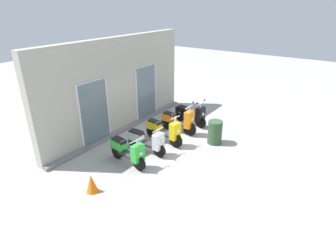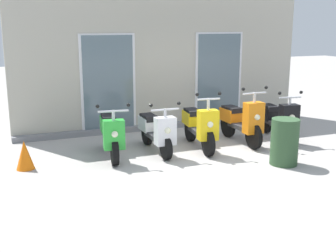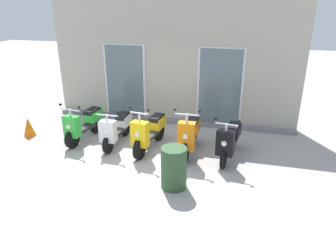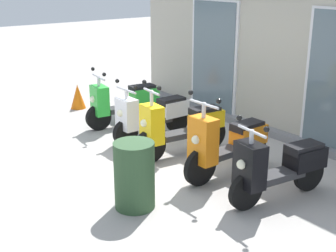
# 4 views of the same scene
# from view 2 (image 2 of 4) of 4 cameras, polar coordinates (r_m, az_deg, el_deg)

# --- Properties ---
(ground_plane) EXTENTS (40.00, 40.00, 0.00)m
(ground_plane) POSITION_cam_2_polar(r_m,az_deg,el_deg) (8.54, 6.34, -4.07)
(ground_plane) COLOR #A8A39E
(storefront_facade) EXTENTS (7.27, 0.50, 3.55)m
(storefront_facade) POSITION_cam_2_polar(r_m,az_deg,el_deg) (10.75, -0.57, 8.95)
(storefront_facade) COLOR #B2AD9E
(storefront_facade) RESTS_ON ground_plane
(scooter_green) EXTENTS (0.62, 1.53, 1.13)m
(scooter_green) POSITION_cam_2_polar(r_m,az_deg,el_deg) (8.48, -7.43, -1.00)
(scooter_green) COLOR black
(scooter_green) RESTS_ON ground_plane
(scooter_white) EXTENTS (0.63, 1.56, 1.09)m
(scooter_white) POSITION_cam_2_polar(r_m,az_deg,el_deg) (8.75, -1.57, -0.59)
(scooter_white) COLOR black
(scooter_white) RESTS_ON ground_plane
(scooter_yellow) EXTENTS (0.56, 1.66, 1.25)m
(scooter_yellow) POSITION_cam_2_polar(r_m,az_deg,el_deg) (9.00, 4.08, 0.01)
(scooter_yellow) COLOR black
(scooter_yellow) RESTS_ON ground_plane
(scooter_orange) EXTENTS (0.61, 1.58, 1.29)m
(scooter_orange) POSITION_cam_2_polar(r_m,az_deg,el_deg) (9.48, 9.54, 0.75)
(scooter_orange) COLOR black
(scooter_orange) RESTS_ON ground_plane
(scooter_black) EXTENTS (0.59, 1.54, 1.15)m
(scooter_black) POSITION_cam_2_polar(r_m,az_deg,el_deg) (10.01, 14.09, 0.99)
(scooter_black) COLOR black
(scooter_black) RESTS_ON ground_plane
(trash_bin) EXTENTS (0.50, 0.50, 0.85)m
(trash_bin) POSITION_cam_2_polar(r_m,az_deg,el_deg) (8.25, 14.93, -2.00)
(trash_bin) COLOR #2D4C2D
(trash_bin) RESTS_ON ground_plane
(traffic_cone) EXTENTS (0.32, 0.32, 0.52)m
(traffic_cone) POSITION_cam_2_polar(r_m,az_deg,el_deg) (8.16, -18.14, -3.61)
(traffic_cone) COLOR orange
(traffic_cone) RESTS_ON ground_plane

